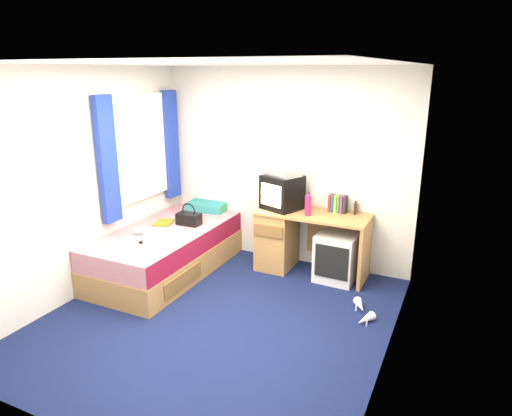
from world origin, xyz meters
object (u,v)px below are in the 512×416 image
at_px(pillow, 207,206).
at_px(colour_swatch_fan, 147,243).
at_px(desk, 291,237).
at_px(pink_water_bottle, 308,206).
at_px(picture_frame, 355,208).
at_px(white_heels, 363,312).
at_px(towel, 160,236).
at_px(water_bottle, 143,231).
at_px(bed, 167,251).
at_px(storage_cube, 337,257).
at_px(magazine, 164,223).
at_px(crt_tv, 282,192).
at_px(handbag, 189,218).
at_px(vcr, 283,172).
at_px(remote_control, 145,240).
at_px(aerosol_can, 309,203).

height_order(pillow, colour_swatch_fan, pillow).
distance_m(desk, pink_water_bottle, 0.53).
distance_m(picture_frame, white_heels, 1.28).
height_order(towel, water_bottle, towel).
bearing_deg(bed, storage_cube, 19.51).
bearing_deg(magazine, crt_tv, 22.40).
relative_size(handbag, colour_swatch_fan, 1.33).
height_order(storage_cube, picture_frame, picture_frame).
relative_size(storage_cube, picture_frame, 3.99).
relative_size(crt_tv, white_heels, 1.07).
distance_m(vcr, water_bottle, 1.75).
relative_size(storage_cube, crt_tv, 1.09).
bearing_deg(water_bottle, handbag, 59.20).
bearing_deg(remote_control, white_heels, 9.32).
relative_size(picture_frame, colour_swatch_fan, 0.64).
bearing_deg(handbag, white_heels, -9.86).
xyz_separation_m(vcr, magazine, (-1.34, -0.56, -0.65)).
relative_size(desk, colour_swatch_fan, 5.91).
height_order(crt_tv, water_bottle, crt_tv).
distance_m(towel, white_heels, 2.29).
bearing_deg(vcr, crt_tv, -86.22).
xyz_separation_m(pillow, towel, (0.13, -1.21, -0.00)).
xyz_separation_m(pink_water_bottle, white_heels, (0.83, -0.65, -0.82)).
bearing_deg(aerosol_can, desk, -164.18).
distance_m(towel, remote_control, 0.17).
xyz_separation_m(desk, vcr, (-0.13, 0.00, 0.79)).
bearing_deg(water_bottle, white_heels, 4.36).
distance_m(picture_frame, magazine, 2.32).
xyz_separation_m(desk, aerosol_can, (0.19, 0.05, 0.44)).
bearing_deg(water_bottle, magazine, 92.86).
bearing_deg(towel, vcr, 46.89).
xyz_separation_m(desk, storage_cube, (0.60, -0.06, -0.13)).
bearing_deg(handbag, bed, -121.41).
distance_m(water_bottle, colour_swatch_fan, 0.33).
bearing_deg(white_heels, colour_swatch_fan, -169.49).
height_order(crt_tv, handbag, crt_tv).
bearing_deg(bed, remote_control, -85.48).
height_order(desk, colour_swatch_fan, desk).
bearing_deg(picture_frame, magazine, -168.46).
relative_size(pillow, magazine, 1.83).
bearing_deg(pillow, vcr, -7.14).
height_order(bed, crt_tv, crt_tv).
xyz_separation_m(pillow, vcr, (1.14, -0.14, 0.60)).
xyz_separation_m(crt_tv, vcr, (0.00, 0.00, 0.24)).
bearing_deg(white_heels, pink_water_bottle, 141.84).
relative_size(storage_cube, magazine, 2.00).
bearing_deg(remote_control, pink_water_bottle, 34.37).
distance_m(picture_frame, aerosol_can, 0.54).
bearing_deg(remote_control, picture_frame, 33.94).
distance_m(crt_tv, pink_water_bottle, 0.40).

